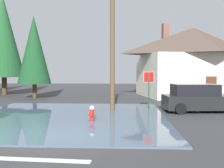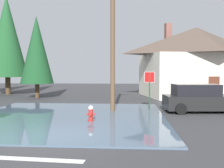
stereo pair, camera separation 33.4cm
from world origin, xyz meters
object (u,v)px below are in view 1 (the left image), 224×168
parked_car (199,99)px  pine_tree_tall_left (3,36)px  house (193,61)px  pine_tree_mid_left (34,50)px  fire_hydrant (92,114)px  utility_pole (112,45)px  stop_sign_far (149,83)px

parked_car → pine_tree_tall_left: bearing=148.5°
house → parked_car: 10.57m
pine_tree_tall_left → pine_tree_mid_left: pine_tree_tall_left is taller
fire_hydrant → pine_tree_tall_left: size_ratio=0.08×
utility_pole → pine_tree_mid_left: 10.47m
utility_pole → parked_car: 6.16m
pine_tree_mid_left → fire_hydrant: bearing=-58.5°
house → pine_tree_tall_left: size_ratio=1.14×
parked_car → utility_pole: bearing=-176.2°
fire_hydrant → utility_pole: (0.85, 3.18, 3.63)m
utility_pole → pine_tree_tall_left: pine_tree_tall_left is taller
fire_hydrant → parked_car: parked_car is taller
house → fire_hydrant: bearing=-121.7°
fire_hydrant → pine_tree_mid_left: bearing=121.5°
house → parked_car: bearing=-102.7°
house → pine_tree_mid_left: pine_tree_mid_left is taller
stop_sign_far → house: size_ratio=0.21×
house → pine_tree_mid_left: size_ratio=1.59×
pine_tree_mid_left → house: bearing=11.0°
utility_pole → pine_tree_tall_left: bearing=137.5°
stop_sign_far → house: bearing=61.0°
stop_sign_far → house: house is taller
fire_hydrant → pine_tree_tall_left: 18.49m
pine_tree_tall_left → stop_sign_far: bearing=-35.0°
fire_hydrant → pine_tree_tall_left: (-10.84, 13.88, 5.65)m
fire_hydrant → parked_car: bearing=30.1°
parked_car → pine_tree_mid_left: size_ratio=0.61×
fire_hydrant → utility_pole: bearing=75.0°
fire_hydrant → house: size_ratio=0.07×
utility_pole → house: utility_pole is taller
pine_tree_tall_left → parked_car: bearing=-31.5°
fire_hydrant → pine_tree_tall_left: pine_tree_tall_left is taller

